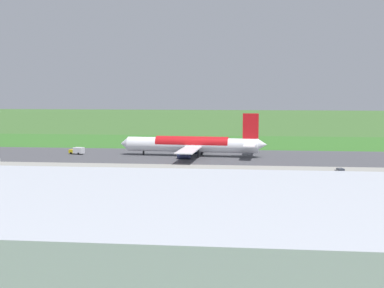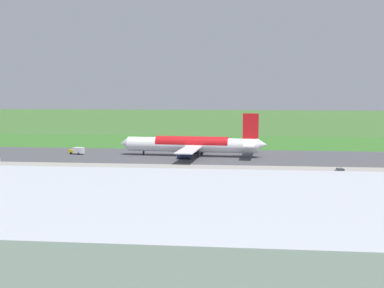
# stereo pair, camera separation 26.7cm
# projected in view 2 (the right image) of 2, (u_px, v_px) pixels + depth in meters

# --- Properties ---
(ground_plane) EXTENTS (800.00, 800.00, 0.00)m
(ground_plane) POSITION_uv_depth(u_px,v_px,m) (174.00, 156.00, 179.37)
(ground_plane) COLOR #3D662D
(runway_asphalt) EXTENTS (600.00, 40.21, 0.06)m
(runway_asphalt) POSITION_uv_depth(u_px,v_px,m) (174.00, 156.00, 179.36)
(runway_asphalt) COLOR #47474C
(runway_asphalt) RESTS_ON ground
(apron_concrete) EXTENTS (440.00, 110.00, 0.05)m
(apron_concrete) POSITION_uv_depth(u_px,v_px,m) (136.00, 193.00, 115.63)
(apron_concrete) COLOR gray
(apron_concrete) RESTS_ON ground
(grass_verge_foreground) EXTENTS (600.00, 80.00, 0.04)m
(grass_verge_foreground) POSITION_uv_depth(u_px,v_px,m) (187.00, 144.00, 218.78)
(grass_verge_foreground) COLOR #346B27
(grass_verge_foreground) RESTS_ON ground
(airliner_main) EXTENTS (54.15, 44.32, 15.88)m
(airliner_main) POSITION_uv_depth(u_px,v_px,m) (193.00, 144.00, 178.14)
(airliner_main) COLOR white
(airliner_main) RESTS_ON ground
(service_car_followme) EXTENTS (2.70, 4.50, 1.62)m
(service_car_followme) POSITION_uv_depth(u_px,v_px,m) (340.00, 171.00, 141.31)
(service_car_followme) COLOR gray
(service_car_followme) RESTS_ON ground
(service_truck_fuel) EXTENTS (6.21, 3.86, 2.65)m
(service_truck_fuel) POSITION_uv_depth(u_px,v_px,m) (77.00, 151.00, 183.70)
(service_truck_fuel) COLOR gold
(service_truck_fuel) RESTS_ON ground
(no_stopping_sign) EXTENTS (0.60, 0.10, 2.47)m
(no_stopping_sign) POSITION_uv_depth(u_px,v_px,m) (201.00, 142.00, 213.23)
(no_stopping_sign) COLOR slate
(no_stopping_sign) RESTS_ON ground
(traffic_cone_orange) EXTENTS (0.40, 0.40, 0.55)m
(traffic_cone_orange) POSITION_uv_depth(u_px,v_px,m) (191.00, 144.00, 215.61)
(traffic_cone_orange) COLOR orange
(traffic_cone_orange) RESTS_ON ground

